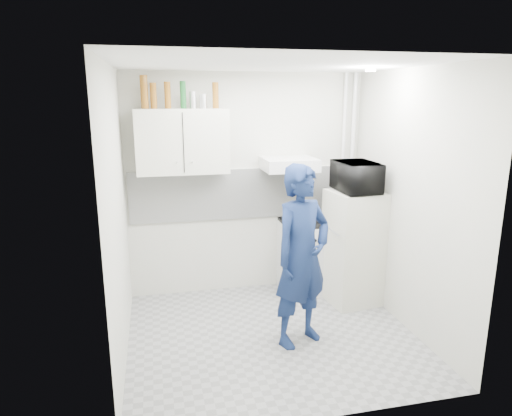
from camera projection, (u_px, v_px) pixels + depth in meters
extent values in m
plane|color=gray|center=(272.00, 336.00, 4.56)|extent=(2.80, 2.80, 0.00)
plane|color=white|center=(275.00, 64.00, 3.94)|extent=(2.80, 2.80, 0.00)
plane|color=beige|center=(247.00, 185.00, 5.43)|extent=(2.80, 0.00, 2.80)
plane|color=beige|center=(117.00, 218.00, 3.95)|extent=(0.00, 2.60, 2.60)
plane|color=beige|center=(409.00, 202.00, 4.55)|extent=(0.00, 2.60, 2.60)
imported|color=#122148|center=(302.00, 256.00, 4.27)|extent=(0.75, 0.65, 1.74)
cube|color=silver|center=(303.00, 257.00, 5.54)|extent=(0.53, 0.53, 0.85)
cube|color=beige|center=(353.00, 248.00, 5.19)|extent=(0.60, 0.60, 1.30)
cube|color=black|center=(304.00, 222.00, 5.44)|extent=(0.51, 0.51, 0.03)
cylinder|color=silver|center=(305.00, 218.00, 5.39)|extent=(0.16, 0.16, 0.09)
imported|color=black|center=(357.00, 177.00, 5.00)|extent=(0.59, 0.40, 0.33)
cylinder|color=brown|center=(144.00, 92.00, 4.77)|extent=(0.08, 0.08, 0.34)
cylinder|color=brown|center=(153.00, 96.00, 4.80)|extent=(0.07, 0.07, 0.27)
cylinder|color=brown|center=(168.00, 95.00, 4.83)|extent=(0.07, 0.07, 0.28)
cylinder|color=#144C1E|center=(183.00, 95.00, 4.86)|extent=(0.06, 0.06, 0.29)
cylinder|color=silver|center=(193.00, 100.00, 4.90)|extent=(0.07, 0.07, 0.18)
cylinder|color=silver|center=(203.00, 101.00, 4.92)|extent=(0.08, 0.08, 0.15)
cylinder|color=brown|center=(215.00, 95.00, 4.94)|extent=(0.07, 0.07, 0.28)
cube|color=beige|center=(182.00, 141.00, 4.97)|extent=(1.00, 0.35, 0.70)
cube|color=silver|center=(289.00, 164.00, 5.23)|extent=(0.60, 0.50, 0.14)
cube|color=white|center=(247.00, 193.00, 5.44)|extent=(2.74, 0.03, 0.60)
cylinder|color=silver|center=(351.00, 182.00, 5.63)|extent=(0.05, 0.05, 2.60)
cylinder|color=silver|center=(342.00, 182.00, 5.61)|extent=(0.04, 0.04, 2.60)
cylinder|color=white|center=(371.00, 70.00, 4.35)|extent=(0.10, 0.10, 0.02)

